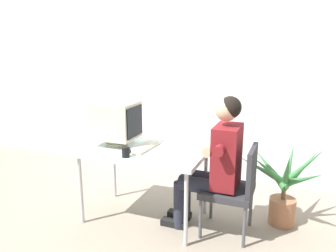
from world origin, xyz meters
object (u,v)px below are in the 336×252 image
object	(u,v)px
potted_plant	(284,186)
desk_mug	(126,152)
office_chair	(235,186)
keyboard	(144,147)
desk	(144,154)
person_seated	(216,160)
crt_monitor	(116,120)

from	to	relation	value
potted_plant	desk_mug	distance (m)	1.55
desk_mug	office_chair	bearing A→B (deg)	19.10
keyboard	potted_plant	bearing A→B (deg)	16.80
desk	keyboard	size ratio (longest dim) A/B	2.85
desk	person_seated	bearing A→B (deg)	3.53
desk	desk_mug	size ratio (longest dim) A/B	12.88
desk	crt_monitor	distance (m)	0.44
office_chair	desk_mug	bearing A→B (deg)	-160.90
keyboard	desk_mug	xyz separation A→B (m)	(-0.05, -0.29, 0.03)
desk	potted_plant	size ratio (longest dim) A/B	1.45
potted_plant	crt_monitor	bearing A→B (deg)	-167.15
crt_monitor	person_seated	size ratio (longest dim) A/B	0.34
keyboard	crt_monitor	bearing A→B (deg)	175.80
office_chair	potted_plant	distance (m)	0.55
desk	office_chair	distance (m)	0.91
potted_plant	desk	bearing A→B (deg)	-162.97
office_chair	potted_plant	world-z (taller)	office_chair
desk	crt_monitor	xyz separation A→B (m)	(-0.32, 0.03, 0.30)
desk	person_seated	xyz separation A→B (m)	(0.70, 0.04, 0.02)
keyboard	person_seated	bearing A→B (deg)	3.07
desk	office_chair	xyz separation A→B (m)	(0.89, 0.04, -0.21)
crt_monitor	potted_plant	xyz separation A→B (m)	(1.61, 0.37, -0.59)
keyboard	desk_mug	size ratio (longest dim) A/B	4.52
office_chair	desk	bearing A→B (deg)	-177.22
desk_mug	crt_monitor	bearing A→B (deg)	131.18
potted_plant	keyboard	bearing A→B (deg)	-163.20
keyboard	person_seated	size ratio (longest dim) A/B	0.33
keyboard	potted_plant	size ratio (longest dim) A/B	0.51
person_seated	potted_plant	distance (m)	0.76
office_chair	potted_plant	xyz separation A→B (m)	(0.41, 0.35, -0.08)
crt_monitor	office_chair	bearing A→B (deg)	0.67
person_seated	keyboard	bearing A→B (deg)	-176.93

